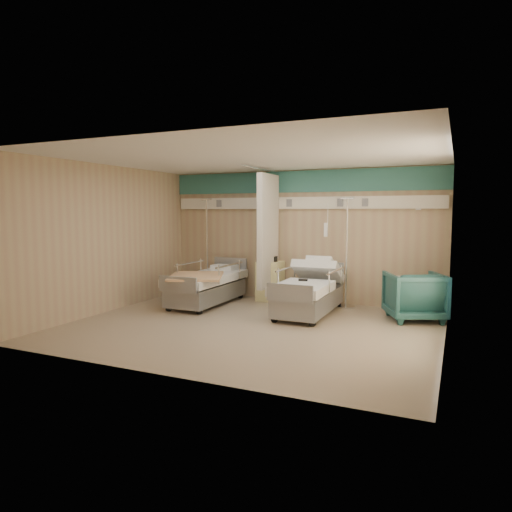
# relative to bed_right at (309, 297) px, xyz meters

# --- Properties ---
(ground) EXTENTS (6.00, 5.00, 0.00)m
(ground) POSITION_rel_bed_right_xyz_m (-0.60, -1.30, -0.32)
(ground) COLOR gray
(ground) RESTS_ON ground
(room_walls) EXTENTS (6.04, 5.04, 2.82)m
(room_walls) POSITION_rel_bed_right_xyz_m (-0.63, -1.05, 1.55)
(room_walls) COLOR tan
(room_walls) RESTS_ON ground
(bed_right) EXTENTS (1.00, 2.16, 0.63)m
(bed_right) POSITION_rel_bed_right_xyz_m (0.00, 0.00, 0.00)
(bed_right) COLOR silver
(bed_right) RESTS_ON ground
(bed_left) EXTENTS (1.00, 2.16, 0.63)m
(bed_left) POSITION_rel_bed_right_xyz_m (-2.20, 0.00, 0.00)
(bed_left) COLOR silver
(bed_left) RESTS_ON ground
(bedside_cabinet) EXTENTS (0.50, 0.48, 0.85)m
(bedside_cabinet) POSITION_rel_bed_right_xyz_m (-1.15, 0.90, 0.11)
(bedside_cabinet) COLOR #F3E998
(bedside_cabinet) RESTS_ON ground
(visitor_armchair) EXTENTS (1.22, 1.23, 0.86)m
(visitor_armchair) POSITION_rel_bed_right_xyz_m (1.85, 0.30, 0.11)
(visitor_armchair) COLOR #1F4D4C
(visitor_armchair) RESTS_ON ground
(waffle_blanket) EXTENTS (0.86, 0.82, 0.08)m
(waffle_blanket) POSITION_rel_bed_right_xyz_m (1.88, 0.28, 0.58)
(waffle_blanket) COLOR silver
(waffle_blanket) RESTS_ON visitor_armchair
(iv_stand_right) EXTENTS (0.39, 0.39, 2.19)m
(iv_stand_right) POSITION_rel_bed_right_xyz_m (0.50, 0.87, 0.13)
(iv_stand_right) COLOR silver
(iv_stand_right) RESTS_ON ground
(iv_stand_left) EXTENTS (0.39, 0.39, 2.21)m
(iv_stand_left) POSITION_rel_bed_right_xyz_m (-2.68, 0.85, 0.14)
(iv_stand_left) COLOR silver
(iv_stand_left) RESTS_ON ground
(call_remote) EXTENTS (0.18, 0.11, 0.04)m
(call_remote) POSITION_rel_bed_right_xyz_m (-0.09, -0.07, 0.33)
(call_remote) COLOR black
(call_remote) RESTS_ON bed_right
(tan_blanket) EXTENTS (1.42, 1.55, 0.04)m
(tan_blanket) POSITION_rel_bed_right_xyz_m (-2.17, -0.46, 0.34)
(tan_blanket) COLOR tan
(tan_blanket) RESTS_ON bed_left
(toiletry_bag) EXTENTS (0.21, 0.14, 0.12)m
(toiletry_bag) POSITION_rel_bed_right_xyz_m (-1.12, 0.90, 0.59)
(toiletry_bag) COLOR black
(toiletry_bag) RESTS_ON bedside_cabinet
(white_cup) EXTENTS (0.09, 0.09, 0.12)m
(white_cup) POSITION_rel_bed_right_xyz_m (-1.19, 1.03, 0.59)
(white_cup) COLOR white
(white_cup) RESTS_ON bedside_cabinet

